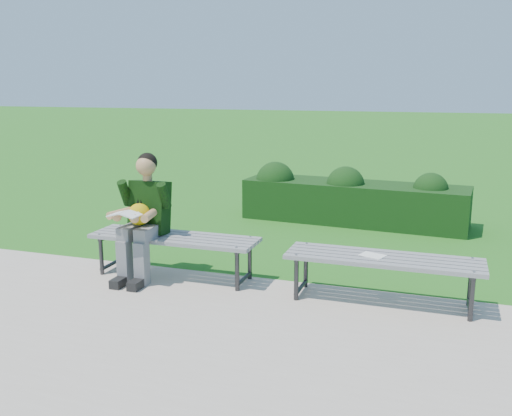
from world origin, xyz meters
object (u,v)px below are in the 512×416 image
at_px(paper_sheet, 373,255).
at_px(seated_boy, 143,213).
at_px(hedge, 349,198).
at_px(bench_left, 174,241).
at_px(bench_right, 383,262).

bearing_deg(paper_sheet, seated_boy, -179.06).
height_order(hedge, bench_left, hedge).
bearing_deg(bench_right, paper_sheet, 180.00).
xyz_separation_m(bench_left, paper_sheet, (2.08, -0.05, 0.06)).
relative_size(seated_boy, paper_sheet, 5.03).
bearing_deg(bench_left, hedge, 67.18).
distance_m(hedge, seated_boy, 3.64).
distance_m(bench_right, seated_boy, 2.50).
relative_size(bench_right, seated_boy, 1.37).
bearing_deg(seated_boy, paper_sheet, 0.94).
height_order(hedge, paper_sheet, hedge).
bearing_deg(bench_left, bench_right, -1.43).
distance_m(bench_left, bench_right, 2.18).
distance_m(hedge, paper_sheet, 3.29).
bearing_deg(hedge, bench_left, -112.82).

